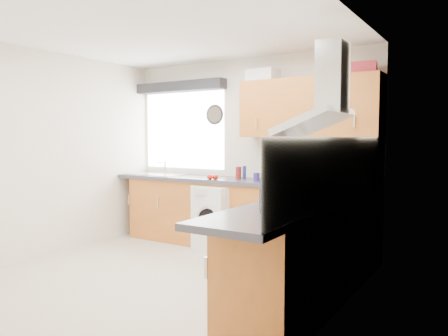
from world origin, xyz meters
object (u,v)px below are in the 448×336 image
Objects in this scene: oven at (310,253)px; upper_cabinets at (309,108)px; extractor_hood at (323,99)px; washing_machine at (221,217)px.

oven is 1.99m from upper_cabinets.
extractor_hood is 2.47m from washing_machine.
oven is 1.03× the size of washing_machine.
extractor_hood is at bearing -19.53° from washing_machine.
upper_cabinets is (-0.65, 1.33, 0.03)m from extractor_hood.
upper_cabinets is 2.06× the size of washing_machine.
washing_machine is (-1.75, 1.10, -1.36)m from extractor_hood.
oven is 1.35m from extractor_hood.
upper_cabinets is 1.78m from washing_machine.
upper_cabinets reaches higher than extractor_hood.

